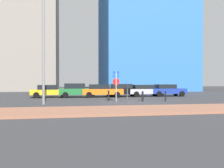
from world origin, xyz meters
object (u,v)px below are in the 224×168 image
(parked_car_black, at_px, (122,90))
(traffic_bollard_near, at_px, (143,96))
(parked_car_green, at_px, (77,90))
(parked_car_blue, at_px, (167,90))
(parked_car_yellow, at_px, (49,91))
(parking_sign_post, at_px, (116,82))
(traffic_bollard_far, at_px, (165,96))
(parked_car_silver, at_px, (146,90))
(parking_meter, at_px, (127,91))
(street_lamp, at_px, (43,40))
(traffic_bollard_mid, at_px, (109,96))
(parked_car_orange, at_px, (102,90))

(parked_car_black, bearing_deg, traffic_bollard_near, -87.05)
(parked_car_green, height_order, parked_car_blue, parked_car_green)
(parked_car_yellow, relative_size, traffic_bollard_near, 4.77)
(parking_sign_post, xyz_separation_m, traffic_bollard_far, (4.38, -0.56, -1.23))
(parked_car_green, xyz_separation_m, parked_car_silver, (8.04, 0.25, -0.07))
(parking_meter, bearing_deg, street_lamp, 177.15)
(parked_car_yellow, distance_m, parked_car_green, 3.04)
(parked_car_green, distance_m, parked_car_blue, 10.71)
(parked_car_yellow, relative_size, parked_car_black, 1.01)
(parking_meter, relative_size, traffic_bollard_far, 1.64)
(parked_car_yellow, xyz_separation_m, parked_car_blue, (13.73, -0.16, 0.03))
(traffic_bollard_mid, distance_m, traffic_bollard_far, 5.13)
(parked_car_black, distance_m, parked_car_blue, 5.52)
(parked_car_black, bearing_deg, parked_car_blue, -3.33)
(parked_car_silver, xyz_separation_m, parking_meter, (-4.29, -8.50, 0.24))
(parking_sign_post, distance_m, traffic_bollard_mid, 1.64)
(parked_car_blue, bearing_deg, traffic_bollard_near, -127.50)
(parked_car_blue, height_order, traffic_bollard_near, parked_car_blue)
(parking_sign_post, distance_m, parking_meter, 2.14)
(parked_car_blue, relative_size, traffic_bollard_mid, 4.38)
(parked_car_orange, bearing_deg, traffic_bollard_mid, -90.51)
(parked_car_black, height_order, parked_car_silver, parked_car_black)
(parking_sign_post, bearing_deg, traffic_bollard_near, -6.64)
(parked_car_orange, relative_size, traffic_bollard_mid, 4.89)
(parked_car_green, bearing_deg, parked_car_black, 4.97)
(traffic_bollard_mid, bearing_deg, parked_car_blue, 34.34)
(parked_car_orange, height_order, parking_sign_post, parking_sign_post)
(parked_car_yellow, height_order, parked_car_silver, parked_car_yellow)
(parked_car_orange, relative_size, parked_car_blue, 1.12)
(traffic_bollard_near, bearing_deg, parked_car_blue, 52.50)
(traffic_bollard_near, bearing_deg, traffic_bollard_far, -8.01)
(parked_car_green, relative_size, street_lamp, 0.49)
(parking_sign_post, relative_size, street_lamp, 0.31)
(parked_car_silver, distance_m, traffic_bollard_near, 7.27)
(parked_car_orange, height_order, parked_car_blue, parked_car_orange)
(parked_car_yellow, bearing_deg, parked_car_silver, -0.21)
(parked_car_black, relative_size, parking_sign_post, 1.59)
(parked_car_black, xyz_separation_m, traffic_bollard_near, (0.36, -7.03, -0.33))
(parked_car_black, distance_m, parked_car_silver, 2.86)
(parked_car_green, bearing_deg, parked_car_silver, 1.75)
(traffic_bollard_far, bearing_deg, parking_sign_post, 172.72)
(parking_sign_post, bearing_deg, traffic_bollard_mid, 118.23)
(traffic_bollard_near, bearing_deg, parked_car_silver, 69.98)
(parked_car_green, relative_size, traffic_bollard_near, 4.69)
(street_lamp, bearing_deg, parked_car_yellow, 91.32)
(parked_car_green, distance_m, traffic_bollard_far, 10.24)
(parked_car_green, xyz_separation_m, traffic_bollard_far, (7.59, -6.87, -0.35))
(parked_car_black, height_order, traffic_bollard_near, parked_car_black)
(parked_car_green, bearing_deg, parked_car_yellow, 174.56)
(parked_car_black, height_order, parked_car_blue, parked_car_black)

